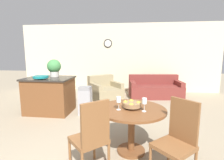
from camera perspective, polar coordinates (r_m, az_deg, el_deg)
The scene contains 13 objects.
wall_back at distance 7.15m, azimuth 1.66°, elevation 7.30°, with size 8.00×0.09×2.70m.
dining_table at distance 2.81m, azimuth 6.41°, elevation -12.35°, with size 1.06×1.06×0.73m.
dining_chair_near_left at distance 2.35m, azimuth -6.71°, elevation -17.37°, with size 0.59×0.59×1.01m.
dining_chair_near_right at distance 2.43m, azimuth 20.67°, elevation -17.03°, with size 0.59×0.59×1.01m.
fruit_bowl at distance 2.74m, azimuth 6.48°, elevation -7.90°, with size 0.29×0.29×0.12m.
wine_glass_left at distance 2.63m, azimuth 2.19°, elevation -6.60°, with size 0.07×0.07×0.20m.
wine_glass_right at distance 2.60m, azimuth 10.53°, elevation -6.94°, with size 0.07×0.07×0.20m.
kitchen_island at distance 4.90m, azimuth -19.65°, elevation -4.60°, with size 1.18×0.89×0.93m.
teal_bowl at distance 4.66m, azimuth -22.25°, elevation 0.92°, with size 0.37×0.37×0.08m.
potted_plant at distance 4.97m, azimuth -18.38°, elevation 3.99°, with size 0.37×0.37×0.46m.
trash_bin at distance 4.51m, azimuth -8.75°, elevation -6.72°, with size 0.31×0.26×0.73m.
couch at distance 6.40m, azimuth 13.86°, elevation -2.96°, with size 1.90×1.12×0.76m.
armchair at distance 5.91m, azimuth -2.32°, elevation -3.69°, with size 1.30×1.30×0.78m.
Camera 1 is at (0.71, -1.59, 1.60)m, focal length 28.00 mm.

